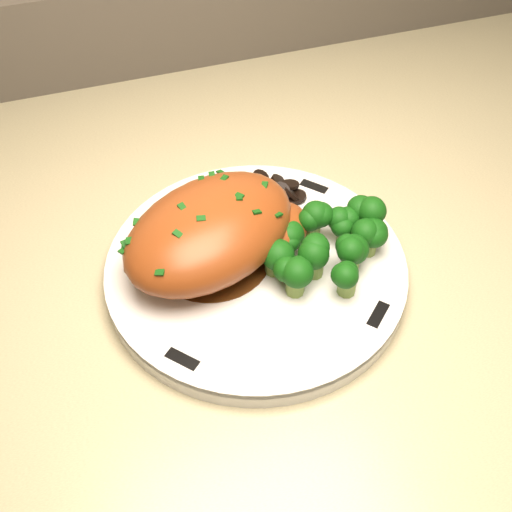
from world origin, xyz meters
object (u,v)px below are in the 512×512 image
object	(u,v)px
counter	(416,392)
plate	(256,270)
broccoli_florets	(327,245)
chicken_breast	(217,231)

from	to	relation	value
counter	plate	size ratio (longest dim) A/B	8.01
plate	broccoli_florets	size ratio (longest dim) A/B	2.22
chicken_breast	counter	bearing A→B (deg)	-18.34
counter	chicken_breast	distance (m)	0.63
counter	broccoli_florets	world-z (taller)	counter
broccoli_florets	plate	bearing A→B (deg)	163.91
chicken_breast	broccoli_florets	distance (m)	0.10
counter	broccoli_florets	size ratio (longest dim) A/B	17.81
counter	chicken_breast	size ratio (longest dim) A/B	10.67
counter	broccoli_florets	xyz separation A→B (m)	(-0.24, -0.08, 0.52)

